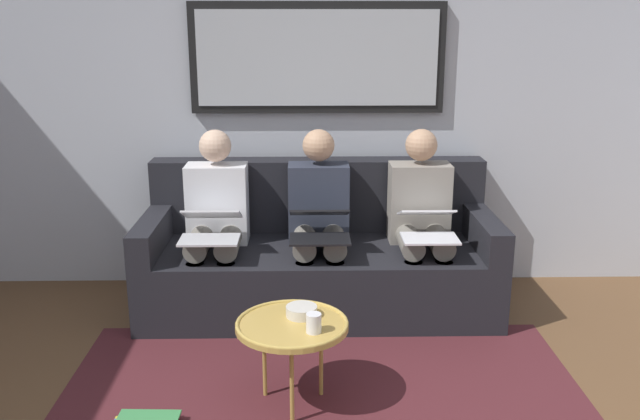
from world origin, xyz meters
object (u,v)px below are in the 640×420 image
(framed_mirror, at_px, (317,58))
(person_middle, at_px, (319,217))
(coffee_table, at_px, (292,326))
(laptop_black, at_px, (320,224))
(person_right, at_px, (216,217))
(couch, at_px, (319,258))
(bowl, at_px, (302,311))
(laptop_white, at_px, (428,224))
(person_left, at_px, (421,216))
(cup, at_px, (314,323))
(laptop_silver, at_px, (211,225))

(framed_mirror, bearing_deg, person_middle, 90.00)
(coffee_table, height_order, laptop_black, laptop_black)
(person_right, bearing_deg, couch, -173.87)
(person_middle, relative_size, person_right, 1.00)
(bowl, relative_size, laptop_white, 0.40)
(person_left, relative_size, laptop_white, 3.03)
(person_left, xyz_separation_m, person_middle, (0.64, 0.00, 0.00))
(cup, bearing_deg, framed_mirror, -91.57)
(person_middle, xyz_separation_m, laptop_silver, (0.64, 0.23, 0.02))
(couch, xyz_separation_m, person_left, (-0.64, 0.07, 0.30))
(person_middle, bearing_deg, person_right, 0.00)
(bowl, bearing_deg, framed_mirror, -93.85)
(coffee_table, height_order, person_left, person_left)
(person_left, bearing_deg, person_right, 0.00)
(laptop_white, bearing_deg, coffee_table, 49.28)
(couch, height_order, person_left, person_left)
(person_middle, relative_size, laptop_black, 2.95)
(person_left, bearing_deg, laptop_white, 90.00)
(couch, distance_m, cup, 1.32)
(person_middle, bearing_deg, laptop_silver, 19.81)
(cup, relative_size, person_right, 0.08)
(laptop_black, bearing_deg, laptop_white, 179.71)
(person_middle, bearing_deg, bowl, 84.51)
(framed_mirror, bearing_deg, cup, 88.43)
(cup, relative_size, laptop_silver, 0.24)
(cup, height_order, laptop_white, laptop_white)
(bowl, bearing_deg, laptop_white, -131.63)
(person_middle, relative_size, laptop_silver, 3.04)
(laptop_white, relative_size, person_middle, 0.33)
(cup, height_order, person_left, person_left)
(couch, relative_size, laptop_black, 5.70)
(coffee_table, relative_size, bowl, 3.56)
(person_right, relative_size, laptop_silver, 3.04)
(cup, xyz_separation_m, person_right, (0.59, -1.25, 0.14))
(laptop_white, bearing_deg, person_left, -90.00)
(framed_mirror, xyz_separation_m, laptop_silver, (0.64, 0.69, -0.92))
(person_middle, distance_m, person_right, 0.64)
(laptop_white, distance_m, laptop_black, 0.64)
(laptop_white, distance_m, person_right, 1.30)
(bowl, height_order, person_left, person_left)
(person_middle, bearing_deg, couch, -90.00)
(coffee_table, bearing_deg, person_right, -66.79)
(bowl, height_order, person_middle, person_middle)
(couch, xyz_separation_m, laptop_white, (-0.64, 0.30, 0.32))
(person_middle, bearing_deg, person_left, 180.00)
(framed_mirror, distance_m, laptop_black, 1.15)
(cup, bearing_deg, person_middle, -92.14)
(couch, height_order, laptop_silver, couch)
(coffee_table, bearing_deg, laptop_silver, -61.79)
(bowl, bearing_deg, cup, 107.74)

